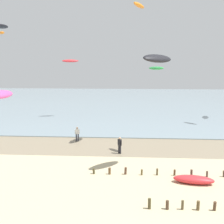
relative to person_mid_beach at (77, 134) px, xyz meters
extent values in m
cube|color=gray|center=(5.96, -2.00, -0.91)|extent=(120.00, 7.49, 0.01)
cube|color=#7F939E|center=(5.96, 36.74, -0.87)|extent=(160.00, 70.00, 0.10)
cylinder|color=#4B4429|center=(7.57, -16.33, -0.58)|extent=(0.20, 0.21, 0.69)
cylinder|color=#4F3B2A|center=(8.69, -16.33, -0.63)|extent=(0.20, 0.23, 0.58)
cylinder|color=brown|center=(9.64, -16.30, -0.61)|extent=(0.17, 0.18, 0.61)
cylinder|color=brown|center=(10.60, -16.30, -0.62)|extent=(0.21, 0.21, 0.61)
cylinder|color=brown|center=(11.62, -16.30, -0.63)|extent=(0.21, 0.22, 0.60)
cylinder|color=#4B452B|center=(3.29, -10.48, -0.68)|extent=(0.20, 0.20, 0.49)
cylinder|color=brown|center=(4.60, -10.47, -0.64)|extent=(0.21, 0.22, 0.55)
cylinder|color=brown|center=(5.92, -10.41, -0.62)|extent=(0.22, 0.22, 0.61)
cylinder|color=brown|center=(7.25, -10.47, -0.68)|extent=(0.17, 0.16, 0.48)
cylinder|color=brown|center=(8.51, -10.41, -0.64)|extent=(0.16, 0.16, 0.56)
cylinder|color=brown|center=(9.92, -10.39, -0.67)|extent=(0.17, 0.18, 0.51)
cylinder|color=#4F392F|center=(11.27, -10.44, -0.64)|extent=(0.19, 0.19, 0.55)
cylinder|color=#503A2F|center=(12.50, -10.51, -0.68)|extent=(0.16, 0.19, 0.49)
cylinder|color=#4B3A2E|center=(13.86, -10.42, -0.66)|extent=(0.21, 0.20, 0.52)
cylinder|color=#383842|center=(0.11, 0.02, -0.48)|extent=(0.16, 0.16, 0.88)
cylinder|color=#383842|center=(-0.11, -0.02, -0.48)|extent=(0.16, 0.16, 0.88)
cube|color=white|center=(0.00, 0.00, 0.26)|extent=(0.39, 0.28, 0.60)
sphere|color=tan|center=(0.00, 0.00, 0.68)|extent=(0.22, 0.22, 0.22)
cylinder|color=white|center=(0.24, 0.04, 0.21)|extent=(0.09, 0.09, 0.52)
cylinder|color=white|center=(-0.24, -0.04, 0.21)|extent=(0.09, 0.09, 0.52)
cylinder|color=#232328|center=(5.25, -4.66, -0.48)|extent=(0.16, 0.16, 0.88)
cylinder|color=#232328|center=(5.09, -4.51, -0.48)|extent=(0.16, 0.16, 0.88)
cube|color=black|center=(5.17, -4.58, 0.26)|extent=(0.41, 0.41, 0.60)
sphere|color=tan|center=(5.17, -4.58, 0.68)|extent=(0.22, 0.22, 0.22)
cylinder|color=black|center=(5.34, -4.75, 0.21)|extent=(0.09, 0.09, 0.52)
cylinder|color=black|center=(5.00, -4.42, 0.21)|extent=(0.09, 0.09, 0.52)
ellipsoid|color=red|center=(11.16, -11.97, -0.61)|extent=(3.21, 1.61, 0.61)
ellipsoid|color=orange|center=(-9.82, 3.17, 11.83)|extent=(1.64, 1.97, 0.34)
ellipsoid|color=green|center=(8.71, -3.99, 7.67)|extent=(1.79, 1.91, 0.40)
ellipsoid|color=black|center=(-13.09, 10.63, 13.49)|extent=(2.01, 3.30, 0.87)
ellipsoid|color=orange|center=(6.99, -0.56, 14.22)|extent=(1.80, 2.96, 0.79)
ellipsoid|color=black|center=(8.43, -8.85, 8.54)|extent=(3.22, 3.31, 0.99)
ellipsoid|color=red|center=(-3.85, 15.59, 8.48)|extent=(2.85, 1.60, 0.61)
ellipsoid|color=#E54C99|center=(-3.86, -11.50, 5.76)|extent=(1.69, 3.20, 0.89)
camera|label=1|loc=(6.47, -34.57, 8.21)|focal=49.13mm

